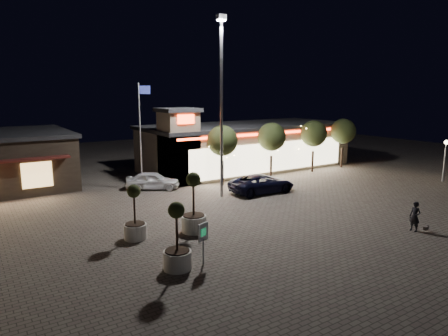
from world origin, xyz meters
TOP-DOWN VIEW (x-y plane):
  - ground at (0.00, 0.00)m, footprint 90.00×90.00m
  - retail_building at (9.51, 15.82)m, footprint 20.40×8.40m
  - floodlight_pole at (2.00, 8.00)m, footprint 0.60×0.40m
  - flagpole at (-1.90, 13.00)m, footprint 0.95×0.10m
  - lamp_post_east at (20.00, 2.00)m, footprint 0.36×0.36m
  - string_tree_a at (4.00, 11.00)m, footprint 2.42×2.42m
  - string_tree_b at (9.00, 11.00)m, footprint 2.42×2.42m
  - string_tree_c at (14.00, 11.00)m, footprint 2.42×2.42m
  - string_tree_d at (18.00, 11.00)m, footprint 2.42×2.42m
  - pickup_truck at (5.11, 7.31)m, footprint 5.11×2.56m
  - white_sedan at (-1.26, 12.67)m, footprint 4.29×3.41m
  - pedestrian at (6.78, -3.71)m, footprint 0.39×0.60m
  - dog at (7.26, -4.13)m, footprint 0.46×0.19m
  - planter_left at (-6.17, 3.34)m, footprint 1.15×1.15m
  - planter_mid at (-5.95, -1.01)m, footprint 1.19×1.19m
  - planter_right at (-3.17, 2.65)m, footprint 1.32×1.32m
  - valet_sign at (-4.79, -1.17)m, footprint 0.59×0.27m

SIDE VIEW (x-z plane):
  - ground at x=0.00m, z-range 0.00..0.00m
  - dog at x=7.26m, z-range 0.12..0.36m
  - white_sedan at x=-1.26m, z-range 0.00..1.37m
  - pickup_truck at x=5.11m, z-range 0.00..1.39m
  - pedestrian at x=6.78m, z-range 0.00..1.62m
  - planter_left at x=-6.17m, z-range -0.54..2.29m
  - planter_mid at x=-5.95m, z-range -0.56..2.37m
  - planter_right at x=-3.17m, z-range -0.62..2.62m
  - valet_sign at x=-4.79m, z-range 0.37..2.23m
  - retail_building at x=9.51m, z-range -0.84..5.26m
  - lamp_post_east at x=20.00m, z-range 0.72..4.20m
  - string_tree_a at x=4.00m, z-range 1.17..5.95m
  - string_tree_b at x=9.00m, z-range 1.17..5.95m
  - string_tree_c at x=14.00m, z-range 1.17..5.95m
  - string_tree_d at x=18.00m, z-range 1.17..5.95m
  - flagpole at x=-1.90m, z-range 0.74..8.74m
  - floodlight_pole at x=2.00m, z-range 0.83..13.21m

